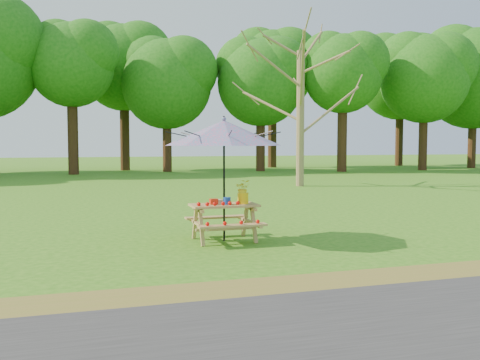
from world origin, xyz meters
name	(u,v)px	position (x,y,z in m)	size (l,w,h in m)	color
ground	(262,244)	(0.00, 0.00, 0.00)	(120.00, 120.00, 0.00)	#2F6F15
road	(456,349)	(0.00, -5.00, 0.01)	(120.00, 4.00, 0.01)	#2B2B2D
drygrass_strip	(337,284)	(0.00, -2.80, 0.00)	(120.00, 1.20, 0.01)	olive
treeline	(130,31)	(0.00, 22.00, 8.00)	(60.00, 12.00, 16.00)	#166110
picnic_table	(224,223)	(-0.55, 0.50, 0.33)	(1.20, 1.32, 0.67)	#A17048
patio_umbrella	(224,133)	(-0.54, 0.50, 1.95)	(2.39, 2.39, 2.25)	black
produce_bins	(221,201)	(-0.60, 0.52, 0.72)	(0.36, 0.38, 0.13)	red
tomatoes_row	(219,204)	(-0.69, 0.32, 0.71)	(0.77, 0.13, 0.07)	red
flower_bucket	(243,191)	(-0.20, 0.47, 0.90)	(0.32, 0.30, 0.44)	yellow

